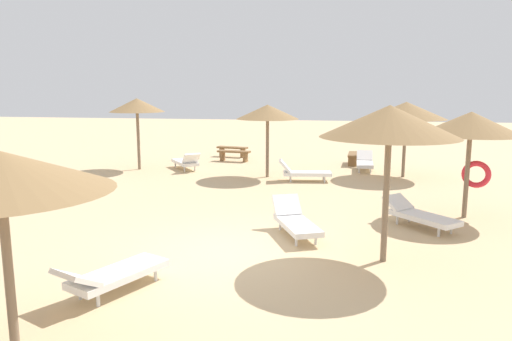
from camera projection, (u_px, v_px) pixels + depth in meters
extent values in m
plane|color=#D1B284|center=(230.00, 254.00, 9.74)|extent=(80.00, 80.00, 0.00)
cylinder|color=#75604C|center=(386.00, 198.00, 9.14)|extent=(0.12, 0.12, 2.50)
cone|color=olive|center=(389.00, 121.00, 8.89)|extent=(2.58, 2.58, 0.60)
cylinder|color=#75604C|center=(404.00, 147.00, 17.91)|extent=(0.12, 0.12, 2.27)
cone|color=olive|center=(406.00, 110.00, 17.68)|extent=(2.92, 2.92, 0.63)
cylinder|color=#75604C|center=(138.00, 140.00, 19.57)|extent=(0.12, 0.12, 2.44)
cone|color=olive|center=(137.00, 105.00, 19.33)|extent=(2.20, 2.20, 0.54)
cylinder|color=#75604C|center=(8.00, 268.00, 6.05)|extent=(0.12, 0.12, 2.17)
cylinder|color=#75604C|center=(267.00, 147.00, 17.90)|extent=(0.12, 0.12, 2.27)
cone|color=olive|center=(268.00, 112.00, 17.68)|extent=(2.31, 2.31, 0.53)
cylinder|color=#75604C|center=(467.00, 175.00, 12.29)|extent=(0.12, 0.12, 2.24)
cone|color=olive|center=(471.00, 123.00, 12.07)|extent=(2.46, 2.46, 0.58)
torus|color=red|center=(476.00, 174.00, 12.25)|extent=(0.71, 0.34, 0.70)
cube|color=white|center=(297.00, 225.00, 10.80)|extent=(1.27, 1.81, 0.12)
cube|color=white|center=(287.00, 205.00, 11.52)|extent=(0.76, 0.64, 0.47)
cylinder|color=silver|center=(280.00, 225.00, 11.35)|extent=(0.06, 0.06, 0.22)
cylinder|color=silver|center=(298.00, 224.00, 11.46)|extent=(0.06, 0.06, 0.22)
cylinder|color=silver|center=(296.00, 241.00, 10.20)|extent=(0.06, 0.06, 0.22)
cylinder|color=silver|center=(316.00, 240.00, 10.31)|extent=(0.06, 0.06, 0.22)
cube|color=white|center=(365.00, 164.00, 19.39)|extent=(0.69, 1.72, 0.12)
cube|color=white|center=(365.00, 155.00, 20.12)|extent=(0.65, 0.50, 0.40)
cylinder|color=silver|center=(359.00, 165.00, 20.04)|extent=(0.06, 0.06, 0.22)
cylinder|color=silver|center=(370.00, 166.00, 19.95)|extent=(0.06, 0.06, 0.22)
cylinder|color=silver|center=(359.00, 170.00, 18.88)|extent=(0.06, 0.06, 0.22)
cylinder|color=silver|center=(371.00, 171.00, 18.79)|extent=(0.06, 0.06, 0.22)
cube|color=white|center=(185.00, 162.00, 19.79)|extent=(1.53, 1.74, 0.12)
cube|color=white|center=(191.00, 158.00, 19.05)|extent=(0.77, 0.73, 0.46)
cylinder|color=silver|center=(195.00, 168.00, 19.39)|extent=(0.06, 0.06, 0.22)
cylinder|color=silver|center=(184.00, 169.00, 19.20)|extent=(0.06, 0.06, 0.22)
cylinder|color=silver|center=(185.00, 164.00, 20.45)|extent=(0.06, 0.06, 0.22)
cylinder|color=silver|center=(175.00, 165.00, 20.25)|extent=(0.06, 0.06, 0.22)
cube|color=white|center=(119.00, 274.00, 7.98)|extent=(1.29, 1.81, 0.12)
cube|color=white|center=(76.00, 278.00, 7.30)|extent=(0.80, 0.74, 0.33)
cylinder|color=silver|center=(98.00, 299.00, 7.40)|extent=(0.06, 0.06, 0.22)
cylinder|color=silver|center=(80.00, 293.00, 7.64)|extent=(0.06, 0.06, 0.22)
cylinder|color=silver|center=(156.00, 275.00, 8.37)|extent=(0.06, 0.06, 0.22)
cylinder|color=silver|center=(138.00, 269.00, 8.62)|extent=(0.06, 0.06, 0.22)
cube|color=white|center=(307.00, 173.00, 17.24)|extent=(1.77, 0.85, 0.12)
cube|color=white|center=(285.00, 166.00, 17.23)|extent=(0.50, 0.69, 0.47)
cylinder|color=silver|center=(291.00, 179.00, 17.08)|extent=(0.06, 0.06, 0.22)
cylinder|color=silver|center=(290.00, 177.00, 17.51)|extent=(0.06, 0.06, 0.22)
cylinder|color=silver|center=(325.00, 179.00, 17.02)|extent=(0.06, 0.06, 0.22)
cylinder|color=silver|center=(323.00, 177.00, 17.46)|extent=(0.06, 0.06, 0.22)
cube|color=white|center=(424.00, 217.00, 11.42)|extent=(1.62, 1.69, 0.12)
cube|color=white|center=(398.00, 203.00, 12.05)|extent=(0.82, 0.81, 0.34)
cylinder|color=silver|center=(397.00, 220.00, 11.83)|extent=(0.06, 0.06, 0.22)
cylinder|color=silver|center=(409.00, 217.00, 12.06)|extent=(0.06, 0.06, 0.22)
cylinder|color=silver|center=(439.00, 232.00, 10.83)|extent=(0.06, 0.06, 0.22)
cylinder|color=silver|center=(451.00, 229.00, 11.06)|extent=(0.06, 0.06, 0.22)
cube|color=brown|center=(232.00, 148.00, 23.23)|extent=(1.55, 0.68, 0.08)
cube|color=brown|center=(222.00, 152.00, 23.46)|extent=(0.19, 0.38, 0.41)
cube|color=brown|center=(243.00, 153.00, 23.08)|extent=(0.19, 0.38, 0.41)
cube|color=brown|center=(353.00, 154.00, 20.95)|extent=(0.49, 1.52, 0.08)
cube|color=brown|center=(352.00, 162.00, 20.46)|extent=(0.37, 0.14, 0.41)
cube|color=brown|center=(353.00, 158.00, 21.52)|extent=(0.37, 0.14, 0.41)
cube|color=brown|center=(234.00, 152.00, 21.80)|extent=(1.54, 0.59, 0.08)
cube|color=brown|center=(223.00, 156.00, 22.00)|extent=(0.16, 0.37, 0.41)
cube|color=brown|center=(245.00, 157.00, 21.68)|extent=(0.16, 0.37, 0.41)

